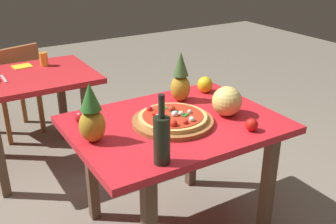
% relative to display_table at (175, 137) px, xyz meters
% --- Properties ---
extents(display_table, '(1.14, 0.85, 0.75)m').
position_rel_display_table_xyz_m(display_table, '(0.00, 0.00, 0.00)').
color(display_table, brown).
rests_on(display_table, ground_plane).
extents(background_table, '(0.95, 0.74, 0.75)m').
position_rel_display_table_xyz_m(background_table, '(-0.50, 1.25, -0.02)').
color(background_table, brown).
rests_on(background_table, ground_plane).
extents(dining_chair, '(0.50, 0.50, 0.85)m').
position_rel_display_table_xyz_m(dining_chair, '(-0.51, 1.85, -0.17)').
color(dining_chair, '#985E2F').
rests_on(dining_chair, ground_plane).
extents(pizza_board, '(0.44, 0.44, 0.02)m').
position_rel_display_table_xyz_m(pizza_board, '(-0.03, -0.02, 0.11)').
color(pizza_board, '#985E2F').
rests_on(pizza_board, display_table).
extents(pizza, '(0.38, 0.38, 0.06)m').
position_rel_display_table_xyz_m(pizza, '(-0.03, -0.02, 0.14)').
color(pizza, '#DEB25F').
rests_on(pizza, pizza_board).
extents(wine_bottle, '(0.08, 0.08, 0.33)m').
position_rel_display_table_xyz_m(wine_bottle, '(-0.29, -0.35, 0.22)').
color(wine_bottle, black).
rests_on(wine_bottle, display_table).
extents(pineapple_left, '(0.13, 0.13, 0.31)m').
position_rel_display_table_xyz_m(pineapple_left, '(-0.47, 0.02, 0.23)').
color(pineapple_left, '#B48622').
rests_on(pineapple_left, display_table).
extents(pineapple_right, '(0.12, 0.12, 0.31)m').
position_rel_display_table_xyz_m(pineapple_right, '(0.19, 0.24, 0.24)').
color(pineapple_right, '#B38C26').
rests_on(pineapple_right, display_table).
extents(melon, '(0.17, 0.17, 0.17)m').
position_rel_display_table_xyz_m(melon, '(0.30, -0.08, 0.18)').
color(melon, '#E7CB6A').
rests_on(melon, display_table).
extents(bell_pepper, '(0.10, 0.10, 0.11)m').
position_rel_display_table_xyz_m(bell_pepper, '(0.41, 0.29, 0.15)').
color(bell_pepper, yellow).
rests_on(bell_pepper, display_table).
extents(tomato_near_board, '(0.07, 0.07, 0.07)m').
position_rel_display_table_xyz_m(tomato_near_board, '(-0.45, 0.24, 0.13)').
color(tomato_near_board, red).
rests_on(tomato_near_board, display_table).
extents(tomato_beside_pepper, '(0.07, 0.07, 0.07)m').
position_rel_display_table_xyz_m(tomato_beside_pepper, '(0.28, -0.31, 0.13)').
color(tomato_beside_pepper, red).
rests_on(tomato_beside_pepper, display_table).
extents(drinking_glass_juice, '(0.07, 0.07, 0.11)m').
position_rel_display_table_xyz_m(drinking_glass_juice, '(-0.33, 1.42, 0.15)').
color(drinking_glass_juice, orange).
rests_on(drinking_glass_juice, background_table).
extents(knife_utensil, '(0.02, 0.18, 0.01)m').
position_rel_display_table_xyz_m(knife_utensil, '(-0.67, 1.24, 0.10)').
color(knife_utensil, silver).
rests_on(knife_utensil, background_table).
extents(napkin_folded, '(0.15, 0.13, 0.01)m').
position_rel_display_table_xyz_m(napkin_folded, '(-0.49, 1.49, 0.10)').
color(napkin_folded, yellow).
rests_on(napkin_folded, background_table).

